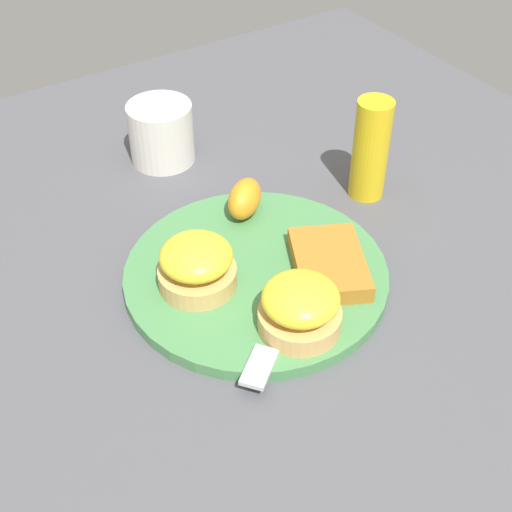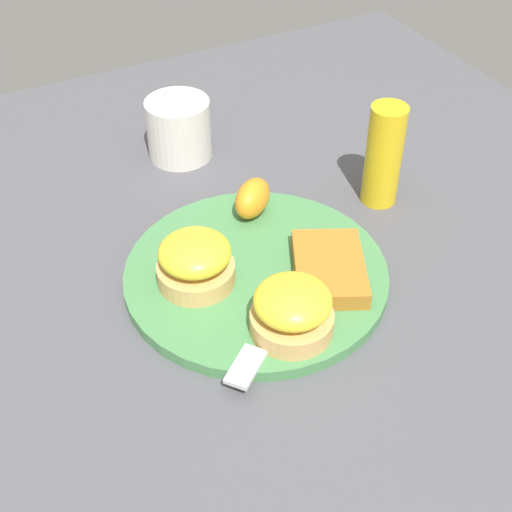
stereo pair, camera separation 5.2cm
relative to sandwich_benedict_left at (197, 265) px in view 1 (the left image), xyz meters
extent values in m
plane|color=#4C4C51|center=(-0.01, -0.06, -0.04)|extent=(1.10, 1.10, 0.00)
cylinder|color=#47844C|center=(-0.01, -0.06, -0.03)|extent=(0.29, 0.29, 0.01)
cylinder|color=tan|center=(0.00, 0.00, -0.02)|extent=(0.08, 0.08, 0.02)
ellipsoid|color=yellow|center=(0.00, 0.00, 0.01)|extent=(0.08, 0.08, 0.04)
cylinder|color=tan|center=(-0.11, -0.05, -0.02)|extent=(0.08, 0.08, 0.02)
ellipsoid|color=yellow|center=(-0.11, -0.05, 0.01)|extent=(0.08, 0.08, 0.04)
cube|color=#AA6A23|center=(-0.06, -0.13, -0.02)|extent=(0.13, 0.11, 0.02)
ellipsoid|color=orange|center=(0.08, -0.11, -0.01)|extent=(0.07, 0.07, 0.04)
cube|color=silver|center=(-0.04, -0.11, -0.02)|extent=(0.09, 0.10, 0.00)
cube|color=silver|center=(-0.13, 0.01, -0.02)|extent=(0.05, 0.05, 0.00)
cylinder|color=silver|center=(0.25, -0.09, 0.00)|extent=(0.08, 0.08, 0.08)
torus|color=silver|center=(0.30, -0.09, 0.00)|extent=(0.04, 0.01, 0.04)
cylinder|color=gold|center=(0.05, -0.27, 0.02)|extent=(0.04, 0.04, 0.13)
camera|label=1|loc=(-0.50, 0.24, 0.49)|focal=50.00mm
camera|label=2|loc=(-0.52, 0.20, 0.49)|focal=50.00mm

